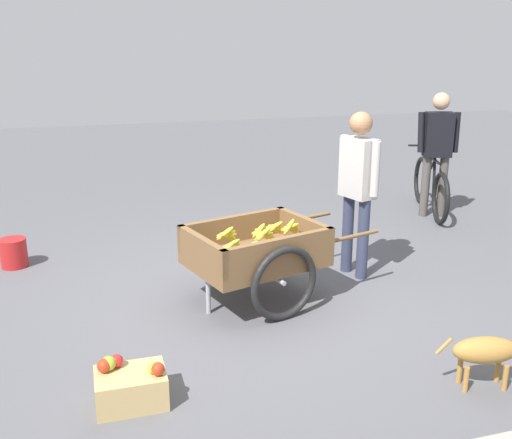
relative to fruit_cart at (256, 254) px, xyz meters
The scene contains 8 objects.
ground_plane 0.44m from the fruit_cart, 130.45° to the right, with size 24.00×24.00×0.00m, color #56565B.
fruit_cart is the anchor object (origin of this frame).
vendor_person 1.26m from the fruit_cart, 163.55° to the right, with size 0.29×0.51×1.59m.
bicycle 3.63m from the fruit_cart, 145.92° to the right, with size 0.64×1.60×0.85m.
cyclist_person 3.54m from the fruit_cart, 147.45° to the right, with size 0.50×0.29×1.60m.
dog 2.06m from the fruit_cart, 122.69° to the left, with size 0.66×0.27×0.40m.
plastic_bucket 2.61m from the fruit_cart, 34.70° to the right, with size 0.27×0.27×0.29m, color #B21E1E.
apple_crate 1.77m from the fruit_cart, 46.74° to the left, with size 0.44×0.32×0.32m.
Camera 1 is at (1.34, 4.62, 2.22)m, focal length 41.31 mm.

